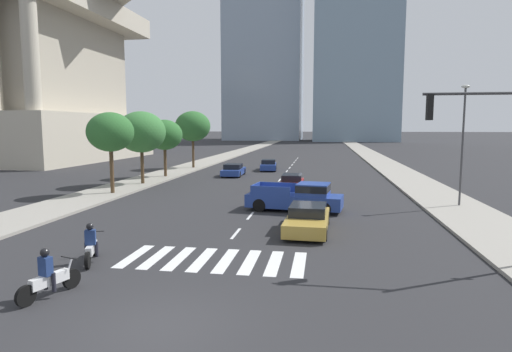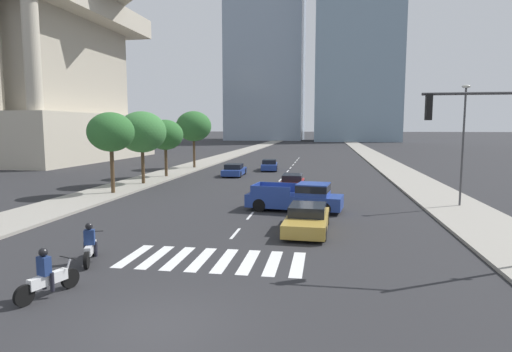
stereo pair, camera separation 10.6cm
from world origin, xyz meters
TOP-DOWN VIEW (x-y plane):
  - ground_plane at (0.00, 0.00)m, footprint 800.00×800.00m
  - sidewalk_east at (11.94, 30.00)m, footprint 4.00×260.00m
  - sidewalk_west at (-11.94, 30.00)m, footprint 4.00×260.00m
  - crosswalk_near at (0.00, 5.38)m, footprint 6.75×2.91m
  - lane_divider_center at (0.00, 33.38)m, footprint 0.14×50.00m
  - motorcycle_trailing at (-3.86, 1.27)m, footprint 0.94×2.05m
  - motorcycle_third at (-4.36, 4.43)m, footprint 1.00×2.05m
  - pickup_truck at (2.59, 15.17)m, footprint 5.76×2.70m
  - sedan_red_0 at (1.58, 23.13)m, footprint 1.77×4.70m
  - sedan_blue_1 at (-2.15, 38.03)m, footprint 2.14×4.50m
  - sedan_gold_2 at (3.27, 10.41)m, footprint 2.10×4.78m
  - sedan_blue_3 at (-4.94, 32.12)m, footprint 1.98×4.38m
  - traffic_signal_near at (9.73, 6.17)m, footprint 4.01×0.28m
  - street_lamp_east at (12.24, 17.76)m, footprint 0.50×0.24m
  - street_tree_nearest at (-11.14, 19.03)m, footprint 3.31×3.31m
  - street_tree_second at (-11.14, 24.29)m, footprint 4.05×4.05m
  - street_tree_third at (-11.14, 29.59)m, footprint 3.41×3.41m
  - street_tree_fourth at (-11.14, 38.61)m, footprint 4.10×4.10m
  - war_memorial at (-41.05, 48.22)m, footprint 29.98×29.98m

SIDE VIEW (x-z plane):
  - ground_plane at x=0.00m, z-range 0.00..0.00m
  - lane_divider_center at x=0.00m, z-range 0.00..0.01m
  - crosswalk_near at x=0.00m, z-range 0.00..0.01m
  - sidewalk_east at x=11.94m, z-range 0.00..0.15m
  - sidewalk_west at x=-11.94m, z-range 0.00..0.15m
  - sedan_blue_3 at x=-4.94m, z-range -0.04..1.17m
  - sedan_red_0 at x=1.58m, z-range -0.05..1.19m
  - sedan_blue_1 at x=-2.15m, z-range -0.04..1.19m
  - sedan_gold_2 at x=3.27m, z-range -0.04..1.19m
  - motorcycle_third at x=-4.36m, z-range -0.16..1.33m
  - motorcycle_trailing at x=-3.86m, z-range -0.16..1.33m
  - pickup_truck at x=2.59m, z-range -0.02..1.65m
  - street_tree_third at x=-11.14m, z-range 1.41..6.85m
  - street_lamp_east at x=12.24m, z-range 0.74..7.99m
  - traffic_signal_near at x=9.73m, z-range 1.26..7.57m
  - street_tree_second at x=-11.14m, z-range 1.45..7.50m
  - street_tree_nearest at x=-11.14m, z-range 1.63..7.44m
  - street_tree_fourth at x=-11.14m, z-range 1.68..8.24m
  - war_memorial at x=-41.05m, z-range 0.52..40.89m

